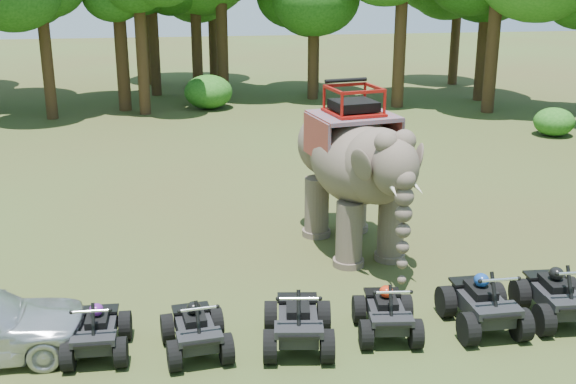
% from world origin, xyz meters
% --- Properties ---
extents(ground, '(110.00, 110.00, 0.00)m').
position_xyz_m(ground, '(0.00, 0.00, 0.00)').
color(ground, '#47381E').
rests_on(ground, ground).
extents(elephant, '(3.02, 5.18, 4.09)m').
position_xyz_m(elephant, '(1.78, 2.39, 2.04)').
color(elephant, '#4E4439').
rests_on(elephant, ground).
extents(atv_0, '(1.14, 1.54, 1.13)m').
position_xyz_m(atv_0, '(-3.95, -1.91, 0.57)').
color(atv_0, black).
rests_on(atv_0, ground).
extents(atv_1, '(1.32, 1.69, 1.16)m').
position_xyz_m(atv_1, '(-2.19, -2.13, 0.58)').
color(atv_1, black).
rests_on(atv_1, ground).
extents(atv_2, '(1.48, 1.88, 1.28)m').
position_xyz_m(atv_2, '(-0.33, -2.18, 0.64)').
color(atv_2, black).
rests_on(atv_2, ground).
extents(atv_3, '(1.31, 1.68, 1.16)m').
position_xyz_m(atv_3, '(1.41, -2.01, 0.58)').
color(atv_3, black).
rests_on(atv_3, ground).
extents(atv_4, '(1.31, 1.79, 1.31)m').
position_xyz_m(atv_4, '(3.32, -2.02, 0.66)').
color(atv_4, black).
rests_on(atv_4, ground).
extents(atv_5, '(1.36, 1.81, 1.30)m').
position_xyz_m(atv_5, '(4.90, -1.93, 0.65)').
color(atv_5, black).
rests_on(atv_5, ground).
extents(tree_0, '(6.51, 6.51, 9.30)m').
position_xyz_m(tree_0, '(0.00, 23.79, 4.65)').
color(tree_0, '#195114').
rests_on(tree_0, ground).
extents(tree_1, '(5.44, 5.44, 7.78)m').
position_xyz_m(tree_1, '(4.47, 22.30, 3.89)').
color(tree_1, '#195114').
rests_on(tree_1, ground).
extents(tree_2, '(6.49, 6.49, 9.27)m').
position_xyz_m(tree_2, '(8.15, 19.62, 4.64)').
color(tree_2, '#195114').
rests_on(tree_2, ground).
extents(tree_3, '(6.61, 6.61, 9.44)m').
position_xyz_m(tree_3, '(11.96, 17.73, 4.72)').
color(tree_3, '#195114').
rests_on(tree_3, ground).
extents(tree_27, '(4.81, 4.81, 6.87)m').
position_xyz_m(tree_27, '(-7.99, 19.27, 3.44)').
color(tree_27, '#195114').
rests_on(tree_27, ground).
extents(tree_28, '(5.01, 5.01, 7.16)m').
position_xyz_m(tree_28, '(-3.89, 19.68, 3.58)').
color(tree_28, '#195114').
rests_on(tree_28, ground).
extents(tree_29, '(5.17, 5.17, 7.39)m').
position_xyz_m(tree_29, '(13.24, 25.61, 3.69)').
color(tree_29, '#195114').
rests_on(tree_29, ground).
extents(tree_32, '(4.95, 4.95, 7.07)m').
position_xyz_m(tree_32, '(-0.23, 28.73, 3.54)').
color(tree_32, '#195114').
rests_on(tree_32, ground).
extents(tree_33, '(5.92, 5.92, 8.45)m').
position_xyz_m(tree_33, '(-1.28, 24.92, 4.23)').
color(tree_33, '#195114').
rests_on(tree_33, ground).
extents(tree_36, '(4.97, 4.97, 7.10)m').
position_xyz_m(tree_36, '(4.92, 24.32, 3.55)').
color(tree_36, '#195114').
rests_on(tree_36, ground).
extents(tree_38, '(5.77, 5.77, 8.24)m').
position_xyz_m(tree_38, '(12.76, 20.71, 4.12)').
color(tree_38, '#195114').
rests_on(tree_38, ground).
extents(tree_39, '(6.77, 6.77, 9.67)m').
position_xyz_m(tree_39, '(-4.86, 20.73, 4.83)').
color(tree_39, '#195114').
rests_on(tree_39, ground).
extents(tree_40, '(5.30, 5.30, 7.57)m').
position_xyz_m(tree_40, '(-3.48, 24.60, 3.78)').
color(tree_40, '#195114').
rests_on(tree_40, ground).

